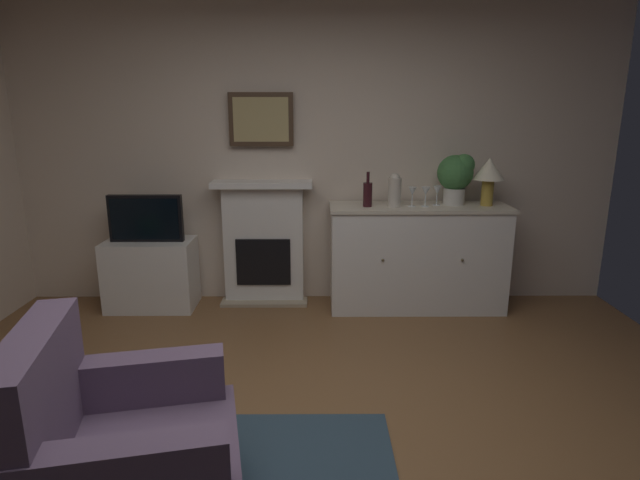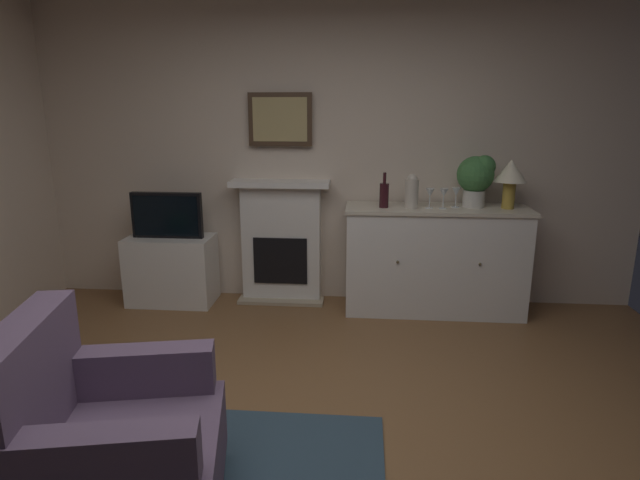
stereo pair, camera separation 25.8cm
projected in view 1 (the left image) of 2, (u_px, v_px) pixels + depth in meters
ground_plane at (312, 476)px, 2.58m from camera, size 5.32×4.90×0.10m
wall_rear at (314, 154)px, 4.58m from camera, size 5.32×0.06×2.63m
fireplace_unit at (264, 242)px, 4.64m from camera, size 0.87×0.30×1.10m
framed_picture at (261, 120)px, 4.42m from camera, size 0.55×0.04×0.45m
sideboard_cabinet at (417, 257)px, 4.50m from camera, size 1.52×0.49×0.92m
table_lamp at (489, 172)px, 4.32m from camera, size 0.26×0.26×0.40m
wine_bottle at (368, 194)px, 4.32m from camera, size 0.08×0.08×0.29m
wine_glass_left at (412, 192)px, 4.31m from camera, size 0.07×0.07×0.16m
wine_glass_center at (426, 192)px, 4.31m from camera, size 0.07×0.07×0.16m
wine_glass_right at (437, 191)px, 4.37m from camera, size 0.07×0.07×0.16m
vase_decorative at (395, 190)px, 4.30m from camera, size 0.11×0.11×0.28m
tv_cabinet at (151, 274)px, 4.54m from camera, size 0.75×0.42×0.61m
tv_set at (146, 218)px, 4.39m from camera, size 0.62×0.07×0.40m
potted_plant_small at (456, 174)px, 4.37m from camera, size 0.30×0.30×0.43m
armchair at (120, 454)px, 2.07m from camera, size 0.95×0.91×0.92m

